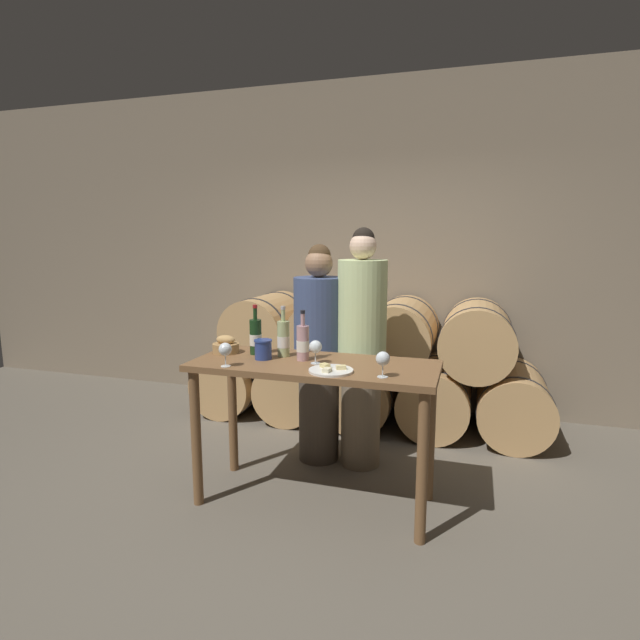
{
  "coord_description": "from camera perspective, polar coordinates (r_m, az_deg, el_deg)",
  "views": [
    {
      "loc": [
        0.93,
        -2.88,
        1.71
      ],
      "look_at": [
        0.0,
        0.12,
        1.18
      ],
      "focal_mm": 28.0,
      "sensor_mm": 36.0,
      "label": 1
    }
  ],
  "objects": [
    {
      "name": "wine_glass_left",
      "position": [
        3.07,
        -0.52,
        -3.13
      ],
      "size": [
        0.08,
        0.08,
        0.15
      ],
      "color": "white",
      "rests_on": "tasting_table"
    },
    {
      "name": "cheese_plate",
      "position": [
        2.91,
        1.26,
        -5.75
      ],
      "size": [
        0.26,
        0.26,
        0.04
      ],
      "color": "white",
      "rests_on": "tasting_table"
    },
    {
      "name": "person_right",
      "position": [
        3.67,
        4.78,
        -3.2
      ],
      "size": [
        0.36,
        0.36,
        1.77
      ],
      "color": "#756651",
      "rests_on": "ground_plane"
    },
    {
      "name": "person_left",
      "position": [
        3.77,
        -0.13,
        -3.89
      ],
      "size": [
        0.38,
        0.38,
        1.65
      ],
      "color": "#4C4238",
      "rests_on": "ground_plane"
    },
    {
      "name": "stone_wall_back",
      "position": [
        5.05,
        6.67,
        8.22
      ],
      "size": [
        10.0,
        0.12,
        3.2
      ],
      "color": "gray",
      "rests_on": "ground_plane"
    },
    {
      "name": "wine_glass_far_left",
      "position": [
        3.06,
        -10.78,
        -3.36
      ],
      "size": [
        0.08,
        0.08,
        0.15
      ],
      "color": "white",
      "rests_on": "tasting_table"
    },
    {
      "name": "tasting_table",
      "position": [
        3.16,
        -0.67,
        -7.51
      ],
      "size": [
        1.53,
        0.62,
        0.93
      ],
      "color": "brown",
      "rests_on": "ground_plane"
    },
    {
      "name": "wine_glass_center",
      "position": [
        2.8,
        7.2,
        -4.46
      ],
      "size": [
        0.08,
        0.08,
        0.15
      ],
      "color": "white",
      "rests_on": "tasting_table"
    },
    {
      "name": "blue_crock",
      "position": [
        3.21,
        -6.51,
        -3.26
      ],
      "size": [
        0.12,
        0.12,
        0.13
      ],
      "color": "navy",
      "rests_on": "tasting_table"
    },
    {
      "name": "wine_bottle_red",
      "position": [
        3.35,
        -7.37,
        -1.9
      ],
      "size": [
        0.08,
        0.08,
        0.33
      ],
      "color": "#193819",
      "rests_on": "tasting_table"
    },
    {
      "name": "ground_plane",
      "position": [
        3.47,
        -0.65,
        -19.96
      ],
      "size": [
        10.0,
        10.0,
        0.0
      ],
      "primitive_type": "plane",
      "color": "#665E51"
    },
    {
      "name": "barrel_stack",
      "position": [
        4.64,
        5.14,
        -5.04
      ],
      "size": [
        3.22,
        0.88,
        1.16
      ],
      "color": "tan",
      "rests_on": "ground_plane"
    },
    {
      "name": "bread_basket",
      "position": [
        3.43,
        -10.71,
        -2.94
      ],
      "size": [
        0.18,
        0.18,
        0.12
      ],
      "color": "#A87F4C",
      "rests_on": "tasting_table"
    },
    {
      "name": "wine_bottle_white",
      "position": [
        3.27,
        -4.2,
        -2.13
      ],
      "size": [
        0.08,
        0.08,
        0.33
      ],
      "color": "#ADBC7F",
      "rests_on": "tasting_table"
    },
    {
      "name": "wine_bottle_rose",
      "position": [
        3.16,
        -1.97,
        -2.62
      ],
      "size": [
        0.08,
        0.08,
        0.32
      ],
      "color": "#BC8E93",
      "rests_on": "tasting_table"
    }
  ]
}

